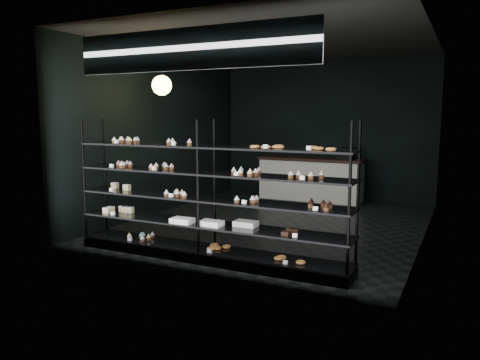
# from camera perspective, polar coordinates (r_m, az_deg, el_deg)

# --- Properties ---
(room) EXTENTS (5.01, 6.01, 3.20)m
(room) POSITION_cam_1_polar(r_m,az_deg,el_deg) (8.40, 4.69, 5.44)
(room) COLOR black
(room) RESTS_ON ground
(display_shelf) EXTENTS (4.00, 0.50, 1.91)m
(display_shelf) POSITION_cam_1_polar(r_m,az_deg,el_deg) (6.36, -4.29, -4.23)
(display_shelf) COLOR black
(display_shelf) RESTS_ON room
(signage) EXTENTS (3.30, 0.05, 0.50)m
(signage) POSITION_cam_1_polar(r_m,az_deg,el_deg) (5.82, -6.24, 15.60)
(signage) COLOR #0D1141
(signage) RESTS_ON room
(pendant_lamp) EXTENTS (0.32, 0.32, 0.89)m
(pendant_lamp) POSITION_cam_1_polar(r_m,az_deg,el_deg) (8.02, -9.52, 11.31)
(pendant_lamp) COLOR black
(pendant_lamp) RESTS_ON room
(service_counter) EXTENTS (2.42, 0.65, 1.23)m
(service_counter) POSITION_cam_1_polar(r_m,az_deg,el_deg) (10.90, 8.68, 0.19)
(service_counter) COLOR white
(service_counter) RESTS_ON room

